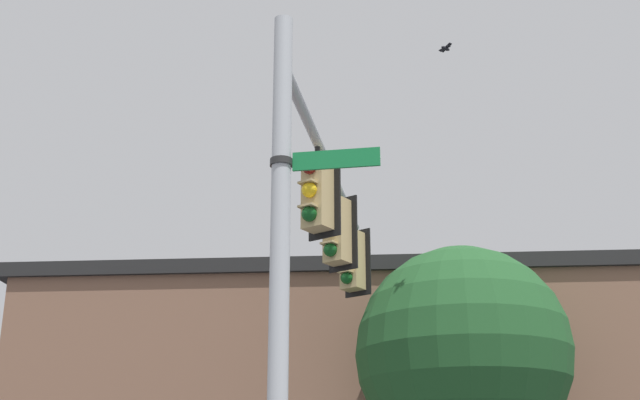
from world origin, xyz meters
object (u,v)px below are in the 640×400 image
(traffic_light_nearest_pole, at_px, (317,193))
(traffic_light_mid_inner, at_px, (336,231))
(bird_flying, at_px, (445,48))
(street_name_sign, at_px, (312,161))
(traffic_light_mid_outer, at_px, (352,260))

(traffic_light_nearest_pole, relative_size, traffic_light_mid_inner, 1.00)
(traffic_light_mid_inner, height_order, bird_flying, bird_flying)
(bird_flying, bearing_deg, street_name_sign, 96.54)
(traffic_light_nearest_pole, relative_size, street_name_sign, 1.15)
(traffic_light_mid_inner, height_order, traffic_light_mid_outer, same)
(traffic_light_mid_inner, bearing_deg, traffic_light_nearest_pole, 116.43)
(traffic_light_nearest_pole, xyz_separation_m, traffic_light_mid_inner, (0.80, -1.60, 0.00))
(traffic_light_nearest_pole, height_order, bird_flying, bird_flying)
(traffic_light_mid_outer, bearing_deg, traffic_light_nearest_pole, 116.43)
(traffic_light_mid_outer, distance_m, bird_flying, 4.04)
(traffic_light_nearest_pole, bearing_deg, street_name_sign, 125.21)
(traffic_light_mid_inner, distance_m, bird_flying, 3.66)
(street_name_sign, xyz_separation_m, bird_flying, (0.51, -4.42, 3.61))
(bird_flying, bearing_deg, traffic_light_nearest_pole, 71.28)
(traffic_light_nearest_pole, height_order, traffic_light_mid_outer, same)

